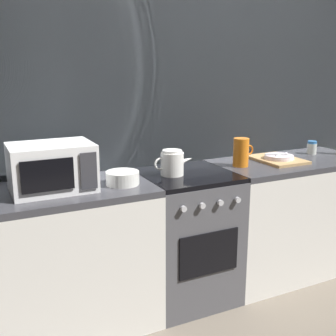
{
  "coord_description": "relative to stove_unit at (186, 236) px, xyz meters",
  "views": [
    {
      "loc": [
        -1.3,
        -2.37,
        1.6
      ],
      "look_at": [
        -0.14,
        0.0,
        0.95
      ],
      "focal_mm": 44.95,
      "sensor_mm": 36.0,
      "label": 1
    }
  ],
  "objects": [
    {
      "name": "ground_plane",
      "position": [
        0.0,
        0.0,
        -0.45
      ],
      "size": [
        8.0,
        8.0,
        0.0
      ],
      "primitive_type": "plane",
      "color": "#6B6054"
    },
    {
      "name": "back_wall",
      "position": [
        0.0,
        0.32,
        0.75
      ],
      "size": [
        3.6,
        0.05,
        2.4
      ],
      "color": "gray",
      "rests_on": "ground_plane"
    },
    {
      "name": "counter_left",
      "position": [
        -0.9,
        0.0,
        0.0
      ],
      "size": [
        1.2,
        0.6,
        0.9
      ],
      "color": "silver",
      "rests_on": "ground_plane"
    },
    {
      "name": "stove_unit",
      "position": [
        0.0,
        0.0,
        0.0
      ],
      "size": [
        0.6,
        0.63,
        0.9
      ],
      "color": "#4C4C51",
      "rests_on": "ground_plane"
    },
    {
      "name": "counter_right",
      "position": [
        0.9,
        0.0,
        0.0
      ],
      "size": [
        1.2,
        0.6,
        0.9
      ],
      "color": "silver",
      "rests_on": "ground_plane"
    },
    {
      "name": "microwave",
      "position": [
        -0.87,
        -0.01,
        0.59
      ],
      "size": [
        0.46,
        0.35,
        0.27
      ],
      "color": "white",
      "rests_on": "counter_left"
    },
    {
      "name": "kettle",
      "position": [
        -0.11,
        0.0,
        0.53
      ],
      "size": [
        0.28,
        0.15,
        0.17
      ],
      "color": "white",
      "rests_on": "stove_unit"
    },
    {
      "name": "mixing_bowl",
      "position": [
        -0.47,
        -0.06,
        0.49
      ],
      "size": [
        0.2,
        0.2,
        0.08
      ],
      "primitive_type": "cylinder",
      "color": "silver",
      "rests_on": "counter_left"
    },
    {
      "name": "pitcher",
      "position": [
        0.44,
        0.01,
        0.55
      ],
      "size": [
        0.16,
        0.11,
        0.2
      ],
      "color": "orange",
      "rests_on": "counter_right"
    },
    {
      "name": "dish_pile",
      "position": [
        0.78,
        0.02,
        0.47
      ],
      "size": [
        0.3,
        0.4,
        0.06
      ],
      "color": "tan",
      "rests_on": "counter_right"
    },
    {
      "name": "spice_jar",
      "position": [
        1.2,
        0.1,
        0.5
      ],
      "size": [
        0.08,
        0.08,
        0.1
      ],
      "color": "silver",
      "rests_on": "counter_right"
    }
  ]
}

